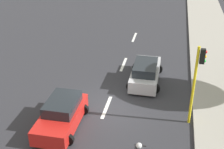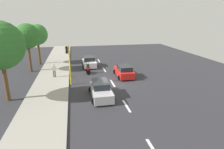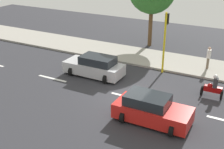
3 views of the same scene
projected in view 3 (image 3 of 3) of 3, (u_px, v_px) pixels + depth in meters
name	position (u px, v px, depth m)	size (l,w,h in m)	color
ground_plane	(129.00, 98.00, 18.67)	(40.00, 60.00, 0.10)	#2D2D33
sidewalk	(165.00, 61.00, 24.28)	(4.00, 60.00, 0.15)	#9E998E
lane_stripe_mid	(129.00, 97.00, 18.65)	(0.20, 2.40, 0.01)	white
lane_stripe_south	(52.00, 78.00, 21.24)	(0.20, 2.40, 0.01)	white
car_silver	(95.00, 66.00, 21.45)	(2.18, 4.33, 1.52)	#B7B7BC
car_red	(151.00, 110.00, 15.83)	(2.23, 4.07, 1.52)	red
motorcycle	(213.00, 88.00, 18.41)	(0.60, 1.30, 1.53)	black
pedestrian_near_signal	(209.00, 57.00, 22.26)	(0.40, 0.24, 1.69)	#72604C
traffic_light_corner	(165.00, 34.00, 21.17)	(0.49, 0.24, 4.50)	yellow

